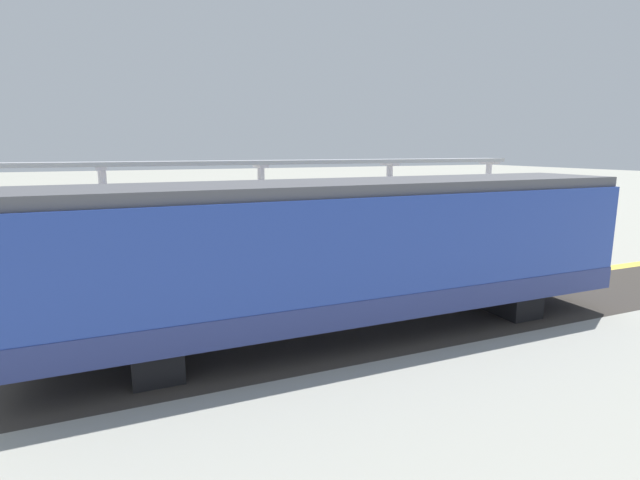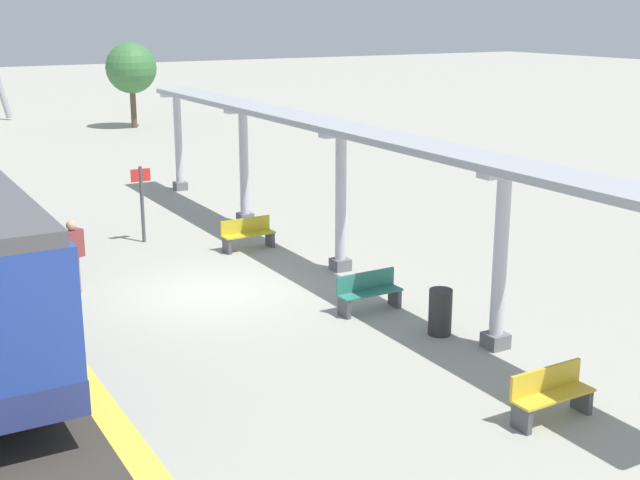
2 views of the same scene
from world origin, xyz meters
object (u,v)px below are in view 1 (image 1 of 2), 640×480
object	(u,v)px
platform_info_sign	(130,245)
canopy_pillar_fourth	(106,216)
canopy_pillar_second	(389,202)
passenger_waiting_near_edge	(276,261)
bench_far_end	(193,253)
canopy_pillar_third	(262,208)
canopy_pillar_nearest	(487,197)
bench_mid_platform	(337,240)
bench_near_end	(455,232)
trash_bin	(372,234)
train_near_carriage	(352,255)

from	to	relation	value
platform_info_sign	canopy_pillar_fourth	bearing A→B (deg)	10.82
canopy_pillar_second	passenger_waiting_near_edge	world-z (taller)	canopy_pillar_second
bench_far_end	passenger_waiting_near_edge	world-z (taller)	passenger_waiting_near_edge
canopy_pillar_third	passenger_waiting_near_edge	distance (m)	6.57
canopy_pillar_nearest	bench_far_end	size ratio (longest dim) A/B	2.35
passenger_waiting_near_edge	bench_far_end	bearing A→B (deg)	16.32
canopy_pillar_third	platform_info_sign	size ratio (longest dim) A/B	1.62
platform_info_sign	bench_mid_platform	bearing A→B (deg)	-72.85
canopy_pillar_nearest	bench_far_end	world-z (taller)	canopy_pillar_nearest
canopy_pillar_fourth	bench_near_end	bearing A→B (deg)	-94.96
bench_near_end	trash_bin	world-z (taller)	trash_bin
canopy_pillar_third	canopy_pillar_fourth	distance (m)	5.80
canopy_pillar_nearest	canopy_pillar_third	distance (m)	11.60
bench_near_end	platform_info_sign	size ratio (longest dim) A/B	0.68
canopy_pillar_second	bench_far_end	world-z (taller)	canopy_pillar_second
bench_mid_platform	passenger_waiting_near_edge	size ratio (longest dim) A/B	0.85
canopy_pillar_nearest	bench_near_end	world-z (taller)	canopy_pillar_nearest
train_near_carriage	bench_far_end	world-z (taller)	train_near_carriage
canopy_pillar_second	canopy_pillar_fourth	distance (m)	11.75
passenger_waiting_near_edge	canopy_pillar_second	bearing A→B (deg)	-49.39
bench_far_end	trash_bin	world-z (taller)	trash_bin
canopy_pillar_fourth	bench_far_end	bearing A→B (deg)	-113.51
bench_mid_platform	canopy_pillar_nearest	bearing A→B (deg)	-83.29
passenger_waiting_near_edge	platform_info_sign	bearing A→B (deg)	52.01
bench_near_end	bench_far_end	size ratio (longest dim) A/B	0.99
canopy_pillar_nearest	bench_far_end	bearing A→B (deg)	94.83
bench_far_end	passenger_waiting_near_edge	size ratio (longest dim) A/B	0.85
trash_bin	platform_info_sign	size ratio (longest dim) A/B	0.44
canopy_pillar_nearest	canopy_pillar_fourth	world-z (taller)	same
bench_near_end	canopy_pillar_third	bearing A→B (deg)	81.77
canopy_pillar_third	bench_far_end	world-z (taller)	canopy_pillar_third
bench_mid_platform	trash_bin	distance (m)	1.99
canopy_pillar_third	bench_mid_platform	size ratio (longest dim) A/B	2.36
passenger_waiting_near_edge	canopy_pillar_third	bearing A→B (deg)	-13.01
canopy_pillar_fourth	bench_near_end	xyz separation A→B (m)	(-1.26, -14.50, -1.36)
platform_info_sign	bench_far_end	bearing A→B (deg)	-43.55
bench_near_end	trash_bin	distance (m)	3.95
canopy_pillar_second	trash_bin	bearing A→B (deg)	114.63
canopy_pillar_nearest	canopy_pillar_third	bearing A→B (deg)	90.00
bench_mid_platform	trash_bin	xyz separation A→B (m)	(0.51, -1.92, 0.04)
bench_mid_platform	passenger_waiting_near_edge	bearing A→B (deg)	140.68
train_near_carriage	bench_far_end	size ratio (longest dim) A/B	8.95
platform_info_sign	passenger_waiting_near_edge	distance (m)	4.65
canopy_pillar_nearest	trash_bin	bearing A→B (deg)	94.35
canopy_pillar_second	canopy_pillar_third	xyz separation A→B (m)	(0.00, 5.95, 0.00)
train_near_carriage	trash_bin	size ratio (longest dim) A/B	14.04
canopy_pillar_fourth	trash_bin	size ratio (longest dim) A/B	3.69
bench_far_end	trash_bin	bearing A→B (deg)	-84.76
train_near_carriage	trash_bin	xyz separation A→B (m)	(8.81, -5.43, -1.35)
trash_bin	canopy_pillar_third	bearing A→B (deg)	83.91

